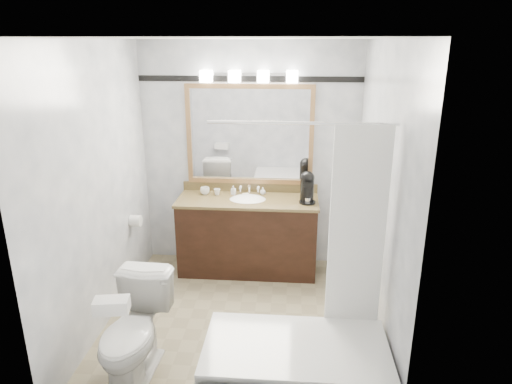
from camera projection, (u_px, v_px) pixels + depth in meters
room at (236, 194)px, 3.86m from camera, size 2.42×2.62×2.52m
vanity at (248, 233)px, 5.08m from camera, size 1.53×0.58×0.97m
mirror at (250, 135)px, 5.00m from camera, size 1.40×0.04×1.10m
vanity_light_bar at (249, 76)px, 4.74m from camera, size 1.02×0.14×0.12m
accent_stripe at (249, 79)px, 4.82m from camera, size 2.40×0.01×0.06m
bathtub at (299, 363)px, 3.27m from camera, size 1.30×0.75×1.96m
tp_roll at (136, 221)px, 4.75m from camera, size 0.11×0.12×0.12m
toilet at (134, 333)px, 3.43m from camera, size 0.48×0.79×0.79m
tissue_box at (112, 305)px, 2.98m from camera, size 0.24×0.16×0.09m
coffee_maker at (307, 186)px, 4.82m from camera, size 0.17×0.22×0.33m
cup_left at (205, 191)px, 5.09m from camera, size 0.11×0.11×0.08m
cup_right at (217, 192)px, 5.08m from camera, size 0.09×0.09×0.07m
soap_bottle_a at (233, 190)px, 5.08m from camera, size 0.06×0.06×0.10m
soap_bottle_b at (263, 191)px, 5.08m from camera, size 0.07×0.07×0.08m
soap_bar at (246, 195)px, 5.06m from camera, size 0.08×0.07×0.02m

